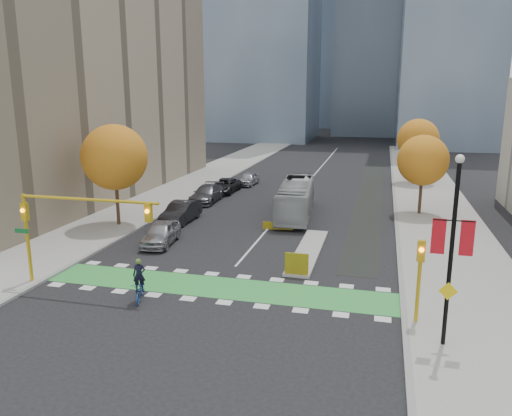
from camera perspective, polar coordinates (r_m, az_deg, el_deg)
The scene contains 24 objects.
ground at distance 27.05m, azimuth -5.44°, elevation -10.15°, with size 300.00×300.00×0.00m, color black.
sidewalk_west at distance 49.76m, azimuth -12.40°, elevation 0.53°, with size 7.00×120.00×0.15m, color gray.
sidewalk_east at distance 44.90m, azimuth 20.18°, elevation -1.33°, with size 7.00×120.00×0.15m, color gray.
curb_west at distance 48.31m, azimuth -8.68°, elevation 0.32°, with size 0.30×120.00×0.16m, color gray.
curb_east at distance 44.64m, azimuth 15.72°, elevation -1.09°, with size 0.30×120.00×0.16m, color gray.
bike_crossing at distance 28.35m, azimuth -4.41°, elevation -8.99°, with size 20.00×3.00×0.01m, color green.
centre_line at distance 64.80m, azimuth 6.50°, elevation 3.58°, with size 0.15×70.00×0.01m, color silver.
bike_lane_paint at distance 54.41m, azimuth 12.88°, elevation 1.50°, with size 2.50×50.00×0.01m, color black.
median_island at distance 34.33m, azimuth 5.99°, elevation -4.90°, with size 1.60×10.00×0.16m, color gray.
hazard_board at distance 29.61m, azimuth 4.65°, elevation -6.38°, with size 1.40×0.12×1.30m, color yellow.
building_west at distance 55.84m, azimuth -22.10°, elevation 14.09°, with size 16.00×44.00×25.00m, color gray.
tree_west at distance 41.18m, azimuth -15.86°, elevation 5.59°, with size 5.20×5.20×8.22m.
tree_east_near at distance 45.85m, azimuth 18.54°, elevation 5.18°, with size 4.40×4.40×7.08m.
tree_east_far at distance 61.71m, azimuth 18.03°, elevation 7.45°, with size 4.80×4.80×7.65m.
traffic_signal_west at distance 28.92m, azimuth -20.94°, elevation -1.01°, with size 8.53×0.56×5.20m.
traffic_signal_east at distance 24.26m, azimuth 18.21°, elevation -6.64°, with size 0.35×0.43×4.10m.
banner_lamppost at distance 21.90m, azimuth 21.49°, elevation -3.85°, with size 1.65×0.36×8.28m.
cyclist at distance 27.02m, azimuth -13.13°, elevation -8.72°, with size 1.29×2.11×2.30m.
bus at distance 43.83m, azimuth 4.58°, elevation 1.10°, with size 2.62×11.21×3.12m, color #9FA4A7.
parked_car_a at distance 36.31m, azimuth -10.81°, elevation -2.84°, with size 1.93×4.81×1.64m, color #99999E.
parked_car_b at distance 42.12m, azimuth -8.59°, elevation -0.48°, with size 1.82×5.23×1.72m, color black.
parked_car_c at distance 49.60m, azimuth -5.66°, elevation 1.63°, with size 2.31×5.69×1.65m, color #454549.
parked_car_d at distance 54.18m, azimuth -3.62°, elevation 2.56°, with size 2.48×5.37×1.49m, color black.
parked_car_e at distance 58.52m, azimuth -0.85°, elevation 3.36°, with size 1.73×4.31×1.47m, color #ABABB0.
Camera 1 is at (8.53, -23.35, 10.66)m, focal length 35.00 mm.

